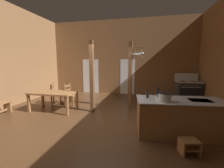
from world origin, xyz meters
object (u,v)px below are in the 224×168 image
Objects in this scene: bottle_short_on_counter at (157,92)px; kitchen_island at (179,117)px; stockpot_on_counter at (165,97)px; ladderback_chair_near_window at (56,94)px; mixing_bowl_on_counter at (159,98)px; stove_range at (188,90)px; ladderback_chair_by_post at (70,95)px; dining_table at (53,94)px; bottle_tall_on_counter at (147,94)px; step_stool at (189,145)px.

kitchen_island is at bearing -16.39° from bottle_short_on_counter.
stockpot_on_counter is 0.43m from bottle_short_on_counter.
mixing_bowl_on_counter is (4.26, -1.85, 0.50)m from ladderback_chair_near_window.
stove_range is at bearing 65.71° from mixing_bowl_on_counter.
ladderback_chair_near_window is at bearing -178.07° from ladderback_chair_by_post.
dining_table is 3.88m from bottle_short_on_counter.
stockpot_on_counter reaches higher than mixing_bowl_on_counter.
ladderback_chair_by_post is 3.85× the size of bottle_tall_on_counter.
step_stool is at bearing -46.38° from bottle_tall_on_counter.
step_stool is 4.91m from ladderback_chair_by_post.
dining_table is at bearing 167.01° from kitchen_island.
ladderback_chair_near_window is 2.52× the size of stockpot_on_counter.
stove_range is at bearing 18.89° from ladderback_chair_near_window.
dining_table is at bearing -105.91° from ladderback_chair_by_post.
ladderback_chair_by_post is at bearing 152.20° from mixing_bowl_on_counter.
ladderback_chair_by_post is (-5.33, -2.04, -0.03)m from stove_range.
step_stool is at bearing -33.46° from ladderback_chair_by_post.
step_stool is at bearing -23.11° from dining_table.
dining_table is 1.79× the size of ladderback_chair_by_post.
mixing_bowl_on_counter is 0.52× the size of bottle_short_on_counter.
bottle_short_on_counter is (-0.57, 1.02, 0.88)m from step_stool.
dining_table is at bearing 167.52° from bottle_short_on_counter.
dining_table is 0.91m from ladderback_chair_by_post.
ladderback_chair_near_window reaches higher than dining_table.
step_stool is at bearing -104.61° from stove_range.
stove_range is 4.49m from stockpot_on_counter.
bottle_tall_on_counter reaches higher than ladderback_chair_near_window.
bottle_short_on_counter is (0.26, 0.14, 0.04)m from bottle_tall_on_counter.
kitchen_island is at bearing 3.17° from mixing_bowl_on_counter.
ladderback_chair_by_post is (0.24, 0.85, -0.20)m from dining_table.
stockpot_on_counter is 1.53× the size of bottle_tall_on_counter.
mixing_bowl_on_counter is (-0.51, -0.03, 0.49)m from kitchen_island.
stockpot_on_counter reaches higher than kitchen_island.
dining_table is 1.79× the size of ladderback_chair_near_window.
step_stool is at bearing -29.22° from ladderback_chair_near_window.
step_stool is 1.13m from stockpot_on_counter.
mixing_bowl_on_counter is at bearing -9.33° from bottle_tall_on_counter.
bottle_tall_on_counter is (3.50, -0.97, 0.37)m from dining_table.
bottle_short_on_counter is at bearing 102.02° from mixing_bowl_on_counter.
ladderback_chair_near_window is (-6.03, -2.06, -0.03)m from stove_range.
stove_range is 7.42× the size of mixing_bowl_on_counter.
stockpot_on_counter is at bearing -25.39° from ladderback_chair_near_window.
ladderback_chair_by_post is (-4.09, 2.70, 0.27)m from step_stool.
dining_table is 6.90× the size of bottle_tall_on_counter.
kitchen_island is 0.83m from bottle_short_on_counter.
mixing_bowl_on_counter reaches higher than dining_table.
step_stool is 1.10× the size of stockpot_on_counter.
step_stool is (0.02, -0.86, -0.28)m from kitchen_island.
kitchen_island is 6.58× the size of bottle_short_on_counter.
ladderback_chair_near_window is (-0.46, 0.83, -0.20)m from dining_table.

